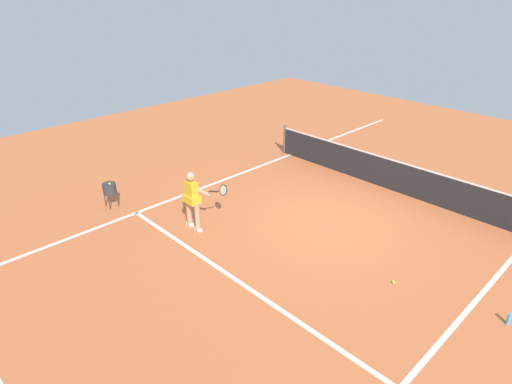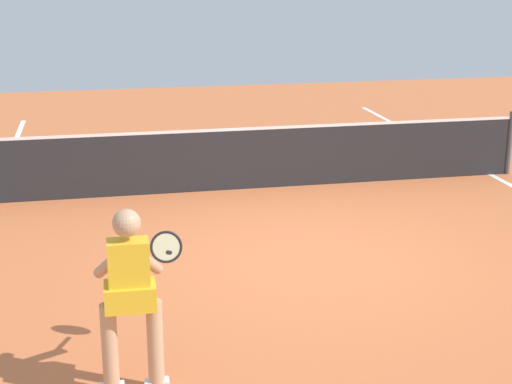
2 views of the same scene
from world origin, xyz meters
The scene contains 3 objects.
ground_plane centered at (0.00, 0.00, 0.00)m, with size 26.49×26.49×0.00m, color #C66638.
court_net centered at (0.00, 2.95, 0.48)m, with size 8.51×0.08×1.04m.
tennis_player centered at (-2.17, -2.62, 0.85)m, with size 0.78×0.92×1.55m.
Camera 2 is at (-2.37, -8.37, 3.35)m, focal length 54.89 mm.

